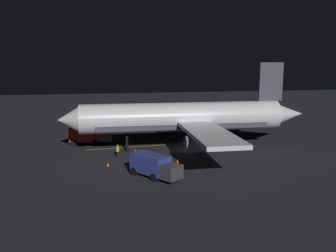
{
  "coord_description": "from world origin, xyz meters",
  "views": [
    {
      "loc": [
        -50.31,
        11.36,
        12.93
      ],
      "look_at": [
        0.0,
        2.0,
        3.5
      ],
      "focal_mm": 38.92,
      "sensor_mm": 36.0,
      "label": 1
    }
  ],
  "objects_px": {
    "ground_crew_worker": "(118,151)",
    "traffic_cone_near_left": "(108,165)",
    "baggage_truck": "(89,135)",
    "traffic_cone_near_right": "(135,151)",
    "traffic_cone_under_wing": "(150,164)",
    "traffic_cone_far": "(177,161)",
    "catering_truck": "(154,166)",
    "airliner": "(186,118)"
  },
  "relations": [
    {
      "from": "baggage_truck",
      "to": "traffic_cone_near_right",
      "type": "distance_m",
      "value": 9.41
    },
    {
      "from": "airliner",
      "to": "ground_crew_worker",
      "type": "xyz_separation_m",
      "value": [
        -2.92,
        9.95,
        -3.7
      ]
    },
    {
      "from": "airliner",
      "to": "traffic_cone_far",
      "type": "xyz_separation_m",
      "value": [
        -7.04,
        2.69,
        -4.33
      ]
    },
    {
      "from": "catering_truck",
      "to": "baggage_truck",
      "type": "bearing_deg",
      "value": 22.78
    },
    {
      "from": "catering_truck",
      "to": "traffic_cone_near_right",
      "type": "bearing_deg",
      "value": 5.06
    },
    {
      "from": "catering_truck",
      "to": "traffic_cone_near_right",
      "type": "xyz_separation_m",
      "value": [
        11.18,
        0.99,
        -1.04
      ]
    },
    {
      "from": "baggage_truck",
      "to": "catering_truck",
      "type": "relative_size",
      "value": 1.04
    },
    {
      "from": "traffic_cone_near_left",
      "to": "airliner",
      "type": "bearing_deg",
      "value": -58.77
    },
    {
      "from": "traffic_cone_near_right",
      "to": "traffic_cone_far",
      "type": "distance_m",
      "value": 7.81
    },
    {
      "from": "traffic_cone_near_left",
      "to": "traffic_cone_far",
      "type": "bearing_deg",
      "value": -91.06
    },
    {
      "from": "baggage_truck",
      "to": "ground_crew_worker",
      "type": "xyz_separation_m",
      "value": [
        -8.8,
        -3.97,
        -0.46
      ]
    },
    {
      "from": "ground_crew_worker",
      "to": "traffic_cone_near_right",
      "type": "relative_size",
      "value": 3.16
    },
    {
      "from": "airliner",
      "to": "traffic_cone_near_right",
      "type": "distance_m",
      "value": 8.62
    },
    {
      "from": "ground_crew_worker",
      "to": "traffic_cone_near_left",
      "type": "distance_m",
      "value": 4.24
    },
    {
      "from": "baggage_truck",
      "to": "traffic_cone_near_left",
      "type": "relative_size",
      "value": 11.92
    },
    {
      "from": "traffic_cone_near_right",
      "to": "baggage_truck",
      "type": "bearing_deg",
      "value": 44.23
    },
    {
      "from": "catering_truck",
      "to": "traffic_cone_near_right",
      "type": "height_order",
      "value": "catering_truck"
    },
    {
      "from": "traffic_cone_near_left",
      "to": "traffic_cone_far",
      "type": "relative_size",
      "value": 1.0
    },
    {
      "from": "ground_crew_worker",
      "to": "traffic_cone_far",
      "type": "xyz_separation_m",
      "value": [
        -4.12,
        -7.26,
        -0.64
      ]
    },
    {
      "from": "catering_truck",
      "to": "traffic_cone_near_right",
      "type": "relative_size",
      "value": 11.51
    },
    {
      "from": "catering_truck",
      "to": "traffic_cone_far",
      "type": "distance_m",
      "value": 6.28
    },
    {
      "from": "traffic_cone_near_right",
      "to": "airliner",
      "type": "bearing_deg",
      "value": -83.74
    },
    {
      "from": "traffic_cone_near_left",
      "to": "traffic_cone_far",
      "type": "height_order",
      "value": "same"
    },
    {
      "from": "airliner",
      "to": "ground_crew_worker",
      "type": "distance_m",
      "value": 11.01
    },
    {
      "from": "airliner",
      "to": "baggage_truck",
      "type": "bearing_deg",
      "value": 67.09
    },
    {
      "from": "traffic_cone_near_left",
      "to": "baggage_truck",
      "type": "bearing_deg",
      "value": 11.42
    },
    {
      "from": "airliner",
      "to": "catering_truck",
      "type": "xyz_separation_m",
      "value": [
        -11.99,
        6.41,
        -3.29
      ]
    },
    {
      "from": "traffic_cone_near_right",
      "to": "traffic_cone_near_left",
      "type": "bearing_deg",
      "value": 147.0
    },
    {
      "from": "traffic_cone_near_right",
      "to": "ground_crew_worker",
      "type": "bearing_deg",
      "value": 129.61
    },
    {
      "from": "traffic_cone_near_left",
      "to": "catering_truck",
      "type": "bearing_deg",
      "value": -136.04
    },
    {
      "from": "catering_truck",
      "to": "traffic_cone_far",
      "type": "relative_size",
      "value": 11.51
    },
    {
      "from": "baggage_truck",
      "to": "traffic_cone_near_right",
      "type": "height_order",
      "value": "baggage_truck"
    },
    {
      "from": "baggage_truck",
      "to": "ground_crew_worker",
      "type": "relative_size",
      "value": 3.77
    },
    {
      "from": "catering_truck",
      "to": "ground_crew_worker",
      "type": "relative_size",
      "value": 3.64
    },
    {
      "from": "baggage_truck",
      "to": "traffic_cone_far",
      "type": "bearing_deg",
      "value": -139.02
    },
    {
      "from": "baggage_truck",
      "to": "traffic_cone_under_wing",
      "type": "distance_m",
      "value": 15.41
    },
    {
      "from": "traffic_cone_under_wing",
      "to": "traffic_cone_far",
      "type": "bearing_deg",
      "value": -83.66
    },
    {
      "from": "catering_truck",
      "to": "traffic_cone_near_left",
      "type": "relative_size",
      "value": 11.51
    },
    {
      "from": "traffic_cone_near_right",
      "to": "traffic_cone_under_wing",
      "type": "height_order",
      "value": "same"
    },
    {
      "from": "airliner",
      "to": "traffic_cone_near_left",
      "type": "bearing_deg",
      "value": 121.23
    },
    {
      "from": "baggage_truck",
      "to": "traffic_cone_under_wing",
      "type": "bearing_deg",
      "value": -150.05
    },
    {
      "from": "traffic_cone_far",
      "to": "ground_crew_worker",
      "type": "bearing_deg",
      "value": 60.42
    }
  ]
}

